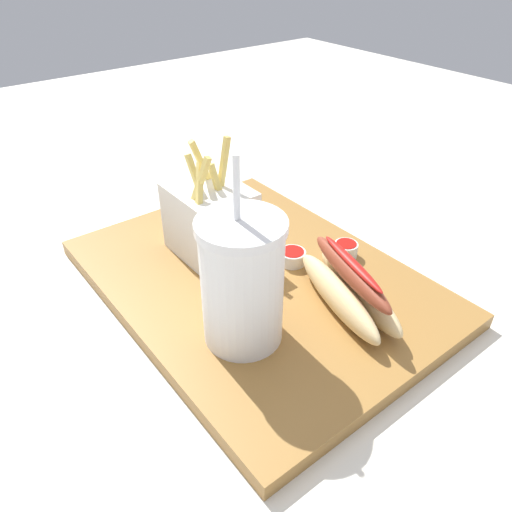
% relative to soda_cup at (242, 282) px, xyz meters
% --- Properties ---
extents(ground_plane, '(2.40, 2.40, 0.02)m').
position_rel_soda_cup_xyz_m(ground_plane, '(0.08, -0.08, -0.10)').
color(ground_plane, silver).
extents(food_tray, '(0.47, 0.35, 0.02)m').
position_rel_soda_cup_xyz_m(food_tray, '(0.08, -0.08, -0.08)').
color(food_tray, olive).
rests_on(food_tray, ground_plane).
extents(soda_cup, '(0.09, 0.09, 0.21)m').
position_rel_soda_cup_xyz_m(soda_cup, '(0.00, 0.00, 0.00)').
color(soda_cup, white).
rests_on(soda_cup, food_tray).
extents(fries_basket, '(0.11, 0.09, 0.16)m').
position_rel_soda_cup_xyz_m(fries_basket, '(0.16, -0.07, -0.02)').
color(fries_basket, white).
rests_on(fries_basket, food_tray).
extents(hot_dog_1, '(0.18, 0.10, 0.07)m').
position_rel_soda_cup_xyz_m(hot_dog_1, '(-0.04, -0.13, -0.05)').
color(hot_dog_1, '#E5C689').
rests_on(hot_dog_1, food_tray).
extents(ketchup_cup_1, '(0.04, 0.04, 0.02)m').
position_rel_soda_cup_xyz_m(ketchup_cup_1, '(0.07, -0.14, -0.06)').
color(ketchup_cup_1, white).
rests_on(ketchup_cup_1, food_tray).
extents(ketchup_cup_2, '(0.03, 0.03, 0.02)m').
position_rel_soda_cup_xyz_m(ketchup_cup_2, '(0.04, -0.20, -0.06)').
color(ketchup_cup_2, white).
rests_on(ketchup_cup_2, food_tray).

